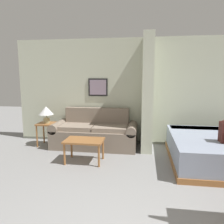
{
  "coord_description": "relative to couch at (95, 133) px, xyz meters",
  "views": [
    {
      "loc": [
        -0.01,
        -1.35,
        1.66
      ],
      "look_at": [
        -0.57,
        2.43,
        1.05
      ],
      "focal_mm": 35.0,
      "sensor_mm": 36.0,
      "label": 1
    }
  ],
  "objects": [
    {
      "name": "coffee_table",
      "position": [
        0.01,
        -0.99,
        0.07
      ],
      "size": [
        0.75,
        0.49,
        0.45
      ],
      "color": "#996033",
      "rests_on": "ground_plane"
    },
    {
      "name": "table_lamp",
      "position": [
        -1.18,
        -0.09,
        0.51
      ],
      "size": [
        0.35,
        0.35,
        0.41
      ],
      "color": "tan",
      "rests_on": "side_table"
    },
    {
      "name": "wall_partition_pillar",
      "position": [
        1.23,
        0.02,
        0.97
      ],
      "size": [
        0.24,
        0.8,
        2.6
      ],
      "color": "beige",
      "rests_on": "ground_plane"
    },
    {
      "name": "couch",
      "position": [
        0.0,
        0.0,
        0.0
      ],
      "size": [
        2.01,
        0.84,
        0.91
      ],
      "color": "gray",
      "rests_on": "ground_plane"
    },
    {
      "name": "side_table",
      "position": [
        -1.18,
        -0.09,
        0.13
      ],
      "size": [
        0.42,
        0.42,
        0.56
      ],
      "color": "#996033",
      "rests_on": "ground_plane"
    },
    {
      "name": "wall_back",
      "position": [
        1.17,
        0.48,
        0.97
      ],
      "size": [
        6.58,
        0.16,
        2.6
      ],
      "color": "beige",
      "rests_on": "ground_plane"
    },
    {
      "name": "bed",
      "position": [
        2.59,
        -0.64,
        -0.06
      ],
      "size": [
        1.78,
        2.04,
        0.52
      ],
      "color": "#996033",
      "rests_on": "ground_plane"
    }
  ]
}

